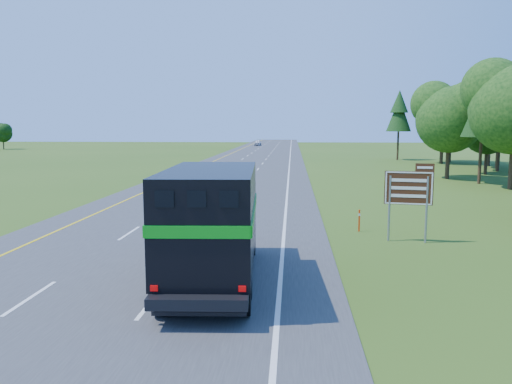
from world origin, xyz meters
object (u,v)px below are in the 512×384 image
white_suv (190,171)px  exit_sign (409,191)px  far_car (258,143)px  horse_truck (213,221)px

white_suv → exit_sign: exit_sign is taller
white_suv → exit_sign: bearing=-55.7°
white_suv → far_car: white_suv is taller
exit_sign → far_car: bearing=107.3°
horse_truck → far_car: 115.75m
white_suv → exit_sign: (14.85, -24.83, 1.43)m
white_suv → exit_sign: size_ratio=1.64×
white_suv → exit_sign: 28.97m
horse_truck → white_suv: size_ratio=1.50×
white_suv → far_car: size_ratio=1.31×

